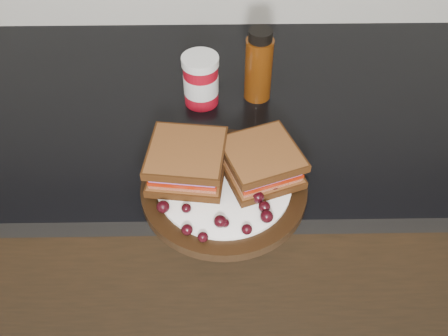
{
  "coord_description": "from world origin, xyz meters",
  "views": [
    {
      "loc": [
        0.26,
        0.91,
        1.55
      ],
      "look_at": [
        0.27,
        1.46,
        0.96
      ],
      "focal_mm": 40.0,
      "sensor_mm": 36.0,
      "label": 1
    }
  ],
  "objects_px": {
    "sandwich_left": "(187,161)",
    "oil_bottle": "(259,65)",
    "plate": "(224,189)",
    "condiment_jar": "(201,80)"
  },
  "relations": [
    {
      "from": "plate",
      "to": "oil_bottle",
      "type": "distance_m",
      "value": 0.28
    },
    {
      "from": "sandwich_left",
      "to": "condiment_jar",
      "type": "height_order",
      "value": "condiment_jar"
    },
    {
      "from": "condiment_jar",
      "to": "sandwich_left",
      "type": "bearing_deg",
      "value": -95.03
    },
    {
      "from": "plate",
      "to": "condiment_jar",
      "type": "height_order",
      "value": "condiment_jar"
    },
    {
      "from": "sandwich_left",
      "to": "oil_bottle",
      "type": "bearing_deg",
      "value": 67.82
    },
    {
      "from": "sandwich_left",
      "to": "oil_bottle",
      "type": "height_order",
      "value": "oil_bottle"
    },
    {
      "from": "sandwich_left",
      "to": "plate",
      "type": "bearing_deg",
      "value": -13.53
    },
    {
      "from": "oil_bottle",
      "to": "sandwich_left",
      "type": "bearing_deg",
      "value": -119.24
    },
    {
      "from": "plate",
      "to": "sandwich_left",
      "type": "height_order",
      "value": "sandwich_left"
    },
    {
      "from": "plate",
      "to": "sandwich_left",
      "type": "xyz_separation_m",
      "value": [
        -0.06,
        0.02,
        0.04
      ]
    }
  ]
}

